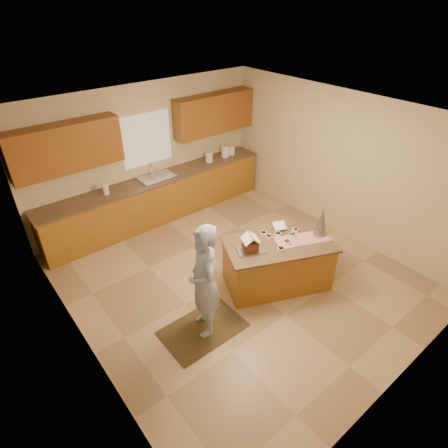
{
  "coord_description": "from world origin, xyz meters",
  "views": [
    {
      "loc": [
        -3.18,
        -3.6,
        4.16
      ],
      "look_at": [
        -0.1,
        0.2,
        1.0
      ],
      "focal_mm": 29.7,
      "sensor_mm": 36.0,
      "label": 1
    }
  ],
  "objects_px": {
    "tinsel_tree": "(321,222)",
    "boy": "(204,282)",
    "island_base": "(277,265)",
    "gingerbread_house": "(251,243)"
  },
  "relations": [
    {
      "from": "tinsel_tree",
      "to": "gingerbread_house",
      "type": "bearing_deg",
      "value": 160.53
    },
    {
      "from": "island_base",
      "to": "boy",
      "type": "bearing_deg",
      "value": -154.96
    },
    {
      "from": "island_base",
      "to": "gingerbread_house",
      "type": "relative_size",
      "value": 4.91
    },
    {
      "from": "tinsel_tree",
      "to": "boy",
      "type": "bearing_deg",
      "value": 174.43
    },
    {
      "from": "tinsel_tree",
      "to": "boy",
      "type": "height_order",
      "value": "boy"
    },
    {
      "from": "island_base",
      "to": "tinsel_tree",
      "type": "xyz_separation_m",
      "value": [
        0.66,
        -0.24,
        0.67
      ]
    },
    {
      "from": "boy",
      "to": "gingerbread_house",
      "type": "bearing_deg",
      "value": 121.56
    },
    {
      "from": "island_base",
      "to": "tinsel_tree",
      "type": "relative_size",
      "value": 3.27
    },
    {
      "from": "island_base",
      "to": "boy",
      "type": "xyz_separation_m",
      "value": [
        -1.47,
        -0.03,
        0.48
      ]
    },
    {
      "from": "boy",
      "to": "gingerbread_house",
      "type": "distance_m",
      "value": 1.02
    }
  ]
}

